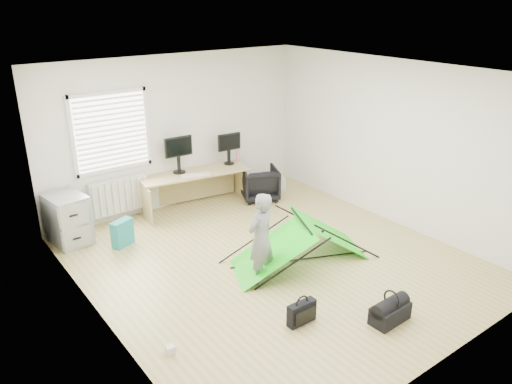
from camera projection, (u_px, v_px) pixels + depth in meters
ground at (272, 260)px, 7.29m from camera, size 5.50×5.50×0.00m
back_wall at (177, 132)px, 8.83m from camera, size 5.00×0.02×2.70m
window at (111, 132)px, 8.06m from camera, size 1.20×0.06×1.20m
radiator at (119, 195)px, 8.44m from camera, size 1.00×0.12×0.60m
desk at (195, 190)px, 9.00m from camera, size 2.04×0.90×0.67m
filing_cabinet at (68, 219)px, 7.69m from camera, size 0.59×0.74×0.78m
monitor_left at (179, 160)px, 8.77m from camera, size 0.51×0.14×0.49m
monitor_right at (229, 153)px, 9.24m from camera, size 0.46×0.14×0.43m
keyboard at (196, 175)px, 8.69m from camera, size 0.52×0.35×0.02m
thermos at (238, 156)px, 9.37m from camera, size 0.08×0.08×0.24m
office_chair at (260, 183)px, 9.38m from camera, size 0.87×0.88×0.61m
person at (261, 238)px, 6.56m from camera, size 0.53×0.41×1.26m
kite at (301, 241)px, 7.17m from camera, size 2.27×1.65×0.64m
storage_crate at (272, 183)px, 9.88m from camera, size 0.49×0.37×0.26m
tote_bag at (122, 233)px, 7.65m from camera, size 0.38×0.28×0.42m
laptop_bag at (302, 313)px, 5.86m from camera, size 0.37×0.11×0.28m
white_box at (170, 349)px, 5.39m from camera, size 0.10×0.10×0.09m
duffel_bag at (390, 313)px, 5.90m from camera, size 0.51×0.27×0.22m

